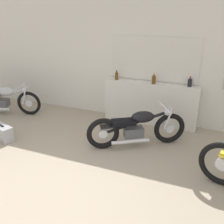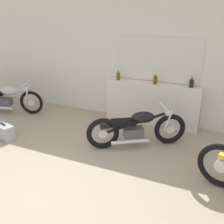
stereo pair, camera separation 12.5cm
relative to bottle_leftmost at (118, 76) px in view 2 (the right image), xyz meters
The scene contains 9 objects.
ground_plane 3.18m from the bottle_leftmost, 88.35° to the right, with size 24.00×24.00×0.00m, color gray.
wall_back 0.43m from the bottle_leftmost, 61.84° to the left, with size 10.00×0.07×2.80m.
sill_counter 0.99m from the bottle_leftmost, ahead, with size 2.10×0.28×0.95m.
bottle_leftmost is the anchor object (origin of this frame).
bottle_left_center 0.86m from the bottle_leftmost, ahead, with size 0.09×0.09×0.23m.
bottle_center 1.61m from the bottle_leftmost, ahead, with size 0.09×0.09×0.22m.
motorcycle_silver 2.90m from the bottle_leftmost, 163.87° to the right, with size 1.88×0.75×0.76m.
motorcycle_black 1.54m from the bottle_leftmost, 52.36° to the right, with size 1.69×1.11×0.77m.
hard_case_silver 2.72m from the bottle_leftmost, 132.64° to the right, with size 0.54×0.36×0.33m.
Camera 2 is at (2.12, -2.39, 2.56)m, focal length 42.00 mm.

